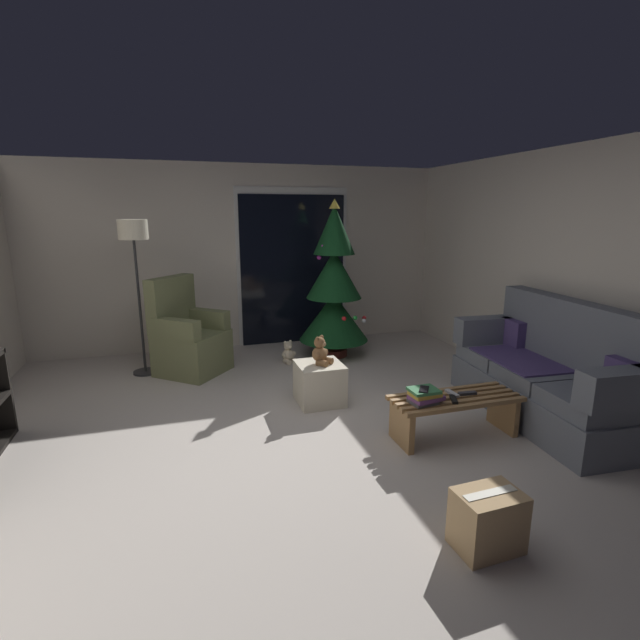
{
  "coord_description": "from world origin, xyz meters",
  "views": [
    {
      "loc": [
        -0.86,
        -3.43,
        1.86
      ],
      "look_at": [
        0.4,
        0.7,
        0.85
      ],
      "focal_mm": 25.9,
      "sensor_mm": 36.0,
      "label": 1
    }
  ],
  "objects": [
    {
      "name": "wall_back",
      "position": [
        0.0,
        3.06,
        1.25
      ],
      "size": [
        5.72,
        0.12,
        2.5
      ],
      "primitive_type": "cube",
      "color": "beige",
      "rests_on": "ground"
    },
    {
      "name": "book_stack",
      "position": [
        0.95,
        -0.36,
        0.43
      ],
      "size": [
        0.28,
        0.21,
        0.12
      ],
      "color": "#4C4C51",
      "rests_on": "coffee_table"
    },
    {
      "name": "cardboard_box_taped_mid_floor",
      "position": [
        0.7,
        -1.54,
        0.17
      ],
      "size": [
        0.38,
        0.27,
        0.35
      ],
      "color": "tan",
      "rests_on": "ground"
    },
    {
      "name": "teddy_bear_cream_by_tree",
      "position": [
        0.39,
        2.03,
        0.12
      ],
      "size": [
        0.21,
        0.21,
        0.29
      ],
      "color": "beige",
      "rests_on": "ground"
    },
    {
      "name": "remote_black",
      "position": [
        1.21,
        -0.39,
        0.37
      ],
      "size": [
        0.1,
        0.16,
        0.02
      ],
      "primitive_type": "cube",
      "rotation": [
        0.0,
        0.0,
        2.75
      ],
      "color": "black",
      "rests_on": "coffee_table"
    },
    {
      "name": "ground_plane",
      "position": [
        0.0,
        0.0,
        0.0
      ],
      "size": [
        7.0,
        7.0,
        0.0
      ],
      "primitive_type": "plane",
      "color": "#BCB2A8"
    },
    {
      "name": "teddy_bear_chestnut",
      "position": [
        0.4,
        0.7,
        0.53
      ],
      "size": [
        0.21,
        0.22,
        0.29
      ],
      "color": "brown",
      "rests_on": "ottoman"
    },
    {
      "name": "christmas_tree",
      "position": [
        1.03,
        2.14,
        0.89
      ],
      "size": [
        0.9,
        0.9,
        2.02
      ],
      "color": "#4C1E19",
      "rests_on": "ground"
    },
    {
      "name": "cell_phone",
      "position": [
        0.94,
        -0.38,
        0.49
      ],
      "size": [
        0.14,
        0.16,
        0.01
      ],
      "primitive_type": "cube",
      "rotation": [
        0.0,
        0.0,
        -0.59
      ],
      "color": "black",
      "rests_on": "book_stack"
    },
    {
      "name": "ottoman",
      "position": [
        0.4,
        0.71,
        0.2
      ],
      "size": [
        0.44,
        0.44,
        0.41
      ],
      "primitive_type": "cube",
      "color": "beige",
      "rests_on": "ground"
    },
    {
      "name": "couch",
      "position": [
        2.32,
        -0.22,
        0.4
      ],
      "size": [
        0.92,
        1.99,
        1.08
      ],
      "color": "slate",
      "rests_on": "ground"
    },
    {
      "name": "coffee_table",
      "position": [
        1.27,
        -0.32,
        0.25
      ],
      "size": [
        1.1,
        0.4,
        0.36
      ],
      "color": "#9E7547",
      "rests_on": "ground"
    },
    {
      "name": "armchair",
      "position": [
        -0.82,
        2.03,
        0.4
      ],
      "size": [
        0.97,
        0.96,
        1.13
      ],
      "color": "olive",
      "rests_on": "ground"
    },
    {
      "name": "patio_door_frame",
      "position": [
        0.7,
        2.99,
        1.1
      ],
      "size": [
        1.6,
        0.02,
        2.2
      ],
      "primitive_type": "cube",
      "color": "silver",
      "rests_on": "ground"
    },
    {
      "name": "floor_lamp",
      "position": [
        -1.32,
        2.14,
        1.51
      ],
      "size": [
        0.32,
        0.32,
        1.78
      ],
      "color": "#2D2D30",
      "rests_on": "ground"
    },
    {
      "name": "remote_graphite",
      "position": [
        1.39,
        -0.31,
        0.37
      ],
      "size": [
        0.16,
        0.06,
        0.02
      ],
      "primitive_type": "cube",
      "rotation": [
        0.0,
        0.0,
        4.61
      ],
      "color": "#333338",
      "rests_on": "coffee_table"
    },
    {
      "name": "wall_right",
      "position": [
        2.86,
        0.0,
        1.25
      ],
      "size": [
        0.12,
        6.0,
        2.5
      ],
      "primitive_type": "cube",
      "color": "beige",
      "rests_on": "ground"
    },
    {
      "name": "patio_door_glass",
      "position": [
        0.7,
        2.97,
        1.05
      ],
      "size": [
        1.5,
        0.02,
        2.1
      ],
      "primitive_type": "cube",
      "color": "black",
      "rests_on": "ground"
    },
    {
      "name": "remote_silver",
      "position": [
        1.26,
        -0.27,
        0.37
      ],
      "size": [
        0.05,
        0.16,
        0.02
      ],
      "primitive_type": "cube",
      "rotation": [
        0.0,
        0.0,
        0.04
      ],
      "color": "#ADADB2",
      "rests_on": "coffee_table"
    }
  ]
}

